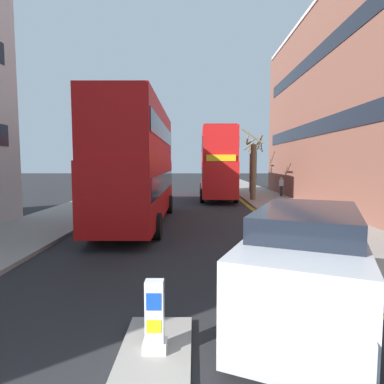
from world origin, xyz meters
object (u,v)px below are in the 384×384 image
object	(u,v)px
keep_left_bollard	(155,319)
pedestrian_far	(281,186)
double_decker_bus_oncoming	(217,162)
taxi_minivan	(306,267)
double_decker_bus_away	(138,161)

from	to	relation	value
keep_left_bollard	pedestrian_far	xyz separation A→B (m)	(8.00, 23.11, 0.38)
double_decker_bus_oncoming	pedestrian_far	world-z (taller)	double_decker_bus_oncoming
double_decker_bus_oncoming	taxi_minivan	size ratio (longest dim) A/B	2.10
double_decker_bus_away	pedestrian_far	distance (m)	15.88
keep_left_bollard	double_decker_bus_away	xyz separation A→B (m)	(-2.10, 11.03, 2.42)
keep_left_bollard	double_decker_bus_away	size ratio (longest dim) A/B	0.10
keep_left_bollard	taxi_minivan	distance (m)	2.90
keep_left_bollard	double_decker_bus_away	distance (m)	11.49
double_decker_bus_away	double_decker_bus_oncoming	bearing A→B (deg)	68.78
pedestrian_far	double_decker_bus_oncoming	bearing A→B (deg)	-176.52
keep_left_bollard	double_decker_bus_oncoming	world-z (taller)	double_decker_bus_oncoming
keep_left_bollard	taxi_minivan	xyz separation A→B (m)	(2.64, 1.11, 0.46)
pedestrian_far	taxi_minivan	bearing A→B (deg)	-103.69
double_decker_bus_oncoming	taxi_minivan	world-z (taller)	double_decker_bus_oncoming
taxi_minivan	keep_left_bollard	bearing A→B (deg)	-157.27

